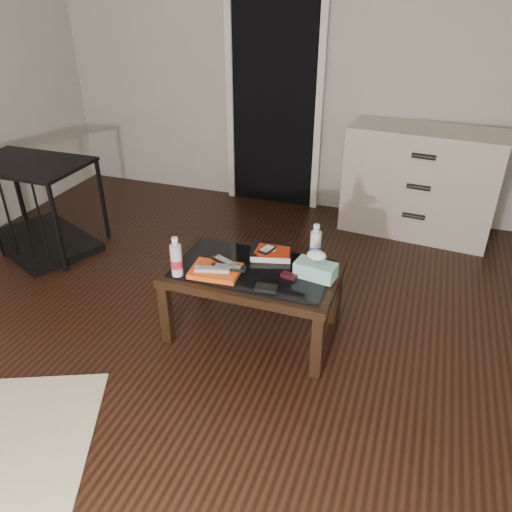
{
  "coord_description": "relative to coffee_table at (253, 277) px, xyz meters",
  "views": [
    {
      "loc": [
        0.96,
        -1.92,
        1.97
      ],
      "look_at": [
        0.14,
        0.43,
        0.55
      ],
      "focal_mm": 35.0,
      "sensor_mm": 36.0,
      "label": 1
    }
  ],
  "objects": [
    {
      "name": "room_shell",
      "position": [
        -0.12,
        -0.44,
        1.22
      ],
      "size": [
        5.0,
        5.0,
        5.0
      ],
      "color": "#B9B4AB",
      "rests_on": "ground"
    },
    {
      "name": "remote_silver",
      "position": [
        -0.19,
        -0.16,
        0.11
      ],
      "size": [
        0.21,
        0.1,
        0.02
      ],
      "primitive_type": "cube",
      "rotation": [
        0.0,
        0.0,
        0.24
      ],
      "color": "#B2B2B7",
      "rests_on": "magazines"
    },
    {
      "name": "dvd_mailers",
      "position": [
        0.06,
        0.16,
        0.11
      ],
      "size": [
        0.2,
        0.14,
        0.01
      ],
      "primitive_type": "cube",
      "rotation": [
        0.0,
        0.0,
        0.05
      ],
      "color": "#AA230B",
      "rests_on": "textbook"
    },
    {
      "name": "water_bottle_left",
      "position": [
        -0.38,
        -0.22,
        0.18
      ],
      "size": [
        0.07,
        0.07,
        0.24
      ],
      "primitive_type": "cylinder",
      "rotation": [
        0.0,
        0.0,
        0.12
      ],
      "color": "silver",
      "rests_on": "coffee_table"
    },
    {
      "name": "magazines",
      "position": [
        -0.18,
        -0.13,
        0.08
      ],
      "size": [
        0.3,
        0.23,
        0.03
      ],
      "primitive_type": "cube",
      "rotation": [
        0.0,
        0.0,
        0.08
      ],
      "color": "#EC5516",
      "rests_on": "coffee_table"
    },
    {
      "name": "pet_crate",
      "position": [
        -2.02,
        0.5,
        -0.17
      ],
      "size": [
        1.07,
        0.92,
        0.71
      ],
      "rotation": [
        0.0,
        0.0,
        -0.42
      ],
      "color": "black",
      "rests_on": "ground"
    },
    {
      "name": "ipod",
      "position": [
        0.04,
        0.13,
        0.12
      ],
      "size": [
        0.09,
        0.12,
        0.02
      ],
      "primitive_type": "cube",
      "rotation": [
        0.0,
        0.0,
        -0.32
      ],
      "color": "black",
      "rests_on": "dvd_mailers"
    },
    {
      "name": "dresser",
      "position": [
        0.84,
        1.79,
        0.05
      ],
      "size": [
        1.24,
        0.6,
        0.9
      ],
      "rotation": [
        0.0,
        0.0,
        -0.09
      ],
      "color": "beige",
      "rests_on": "ground"
    },
    {
      "name": "tissue_box",
      "position": [
        0.37,
        0.02,
        0.11
      ],
      "size": [
        0.25,
        0.15,
        0.09
      ],
      "primitive_type": "cube",
      "rotation": [
        0.0,
        0.0,
        -0.16
      ],
      "color": "teal",
      "rests_on": "coffee_table"
    },
    {
      "name": "flip_phone",
      "position": [
        0.23,
        -0.03,
        0.08
      ],
      "size": [
        0.1,
        0.07,
        0.02
      ],
      "primitive_type": "cube",
      "rotation": [
        0.0,
        0.0,
        -0.22
      ],
      "color": "black",
      "rests_on": "coffee_table"
    },
    {
      "name": "remote_black_back",
      "position": [
        -0.15,
        -0.06,
        0.11
      ],
      "size": [
        0.2,
        0.13,
        0.02
      ],
      "primitive_type": "cube",
      "rotation": [
        0.0,
        0.0,
        -0.42
      ],
      "color": "black",
      "rests_on": "magazines"
    },
    {
      "name": "wallet",
      "position": [
        0.14,
        -0.2,
        0.07
      ],
      "size": [
        0.13,
        0.08,
        0.02
      ],
      "primitive_type": "cube",
      "rotation": [
        0.0,
        0.0,
        0.11
      ],
      "color": "black",
      "rests_on": "coffee_table"
    },
    {
      "name": "textbook",
      "position": [
        0.05,
        0.17,
        0.09
      ],
      "size": [
        0.29,
        0.25,
        0.05
      ],
      "primitive_type": "cube",
      "rotation": [
        0.0,
        0.0,
        0.25
      ],
      "color": "black",
      "rests_on": "coffee_table"
    },
    {
      "name": "water_bottle_right",
      "position": [
        0.32,
        0.2,
        0.18
      ],
      "size": [
        0.08,
        0.08,
        0.24
      ],
      "primitive_type": "cylinder",
      "rotation": [
        0.0,
        0.0,
        -0.25
      ],
      "color": "silver",
      "rests_on": "coffee_table"
    },
    {
      "name": "ground",
      "position": [
        -0.12,
        -0.44,
        -0.4
      ],
      "size": [
        5.0,
        5.0,
        0.0
      ],
      "primitive_type": "plane",
      "color": "black",
      "rests_on": "ground"
    },
    {
      "name": "coffee_table",
      "position": [
        0.0,
        0.0,
        0.0
      ],
      "size": [
        1.0,
        0.6,
        0.46
      ],
      "color": "black",
      "rests_on": "ground"
    },
    {
      "name": "doorway",
      "position": [
        -0.52,
        2.02,
        0.63
      ],
      "size": [
        0.9,
        0.08,
        2.07
      ],
      "color": "black",
      "rests_on": "ground"
    },
    {
      "name": "remote_black_front",
      "position": [
        -0.11,
        -0.11,
        0.11
      ],
      "size": [
        0.21,
        0.08,
        0.02
      ],
      "primitive_type": "cube",
      "rotation": [
        0.0,
        0.0,
        0.15
      ],
      "color": "black",
      "rests_on": "magazines"
    }
  ]
}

